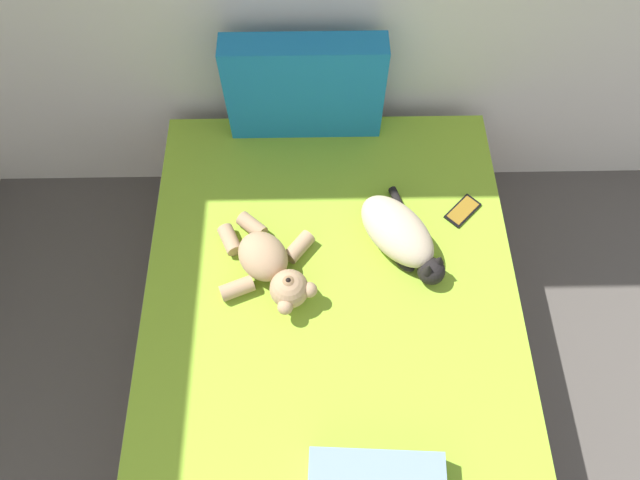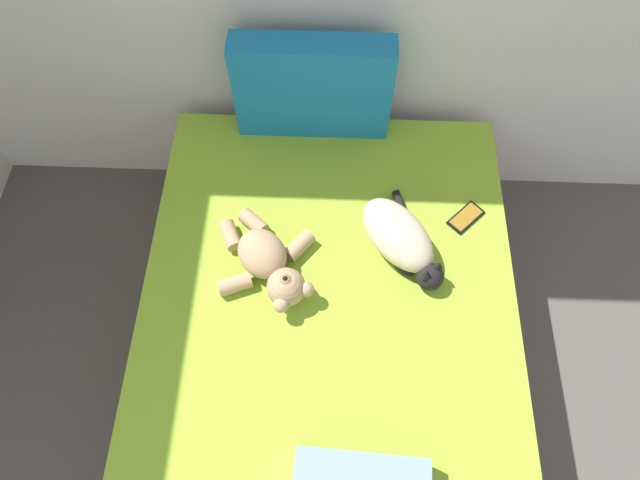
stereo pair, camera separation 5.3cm
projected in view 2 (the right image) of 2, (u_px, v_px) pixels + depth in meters
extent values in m
cube|color=#9E7A56|center=(327.00, 358.00, 2.30)|extent=(1.40, 1.95, 0.32)
cube|color=white|center=(327.00, 336.00, 2.06)|extent=(1.36, 1.89, 0.22)
cube|color=#8CB72D|center=(328.00, 310.00, 1.99)|extent=(1.34, 1.75, 0.02)
cube|color=#1972AD|center=(313.00, 88.00, 2.18)|extent=(0.61, 0.12, 0.45)
ellipsoid|color=#C6B293|center=(398.00, 235.00, 2.04)|extent=(0.35, 0.39, 0.15)
sphere|color=black|center=(430.00, 277.00, 1.98)|extent=(0.10, 0.10, 0.10)
cone|color=black|center=(439.00, 265.00, 1.94)|extent=(0.04, 0.04, 0.04)
cone|color=black|center=(426.00, 274.00, 1.93)|extent=(0.04, 0.04, 0.04)
cylinder|color=black|center=(402.00, 209.00, 2.16)|extent=(0.08, 0.16, 0.03)
ellipsoid|color=black|center=(403.00, 265.00, 2.04)|extent=(0.10, 0.11, 0.04)
ellipsoid|color=tan|center=(262.00, 253.00, 2.01)|extent=(0.25, 0.26, 0.14)
sphere|color=tan|center=(286.00, 287.00, 1.94)|extent=(0.14, 0.14, 0.14)
sphere|color=#8E6B49|center=(286.00, 282.00, 1.90)|extent=(0.06, 0.06, 0.06)
sphere|color=black|center=(285.00, 279.00, 1.88)|extent=(0.02, 0.02, 0.02)
sphere|color=tan|center=(306.00, 289.00, 1.93)|extent=(0.06, 0.06, 0.06)
sphere|color=tan|center=(281.00, 305.00, 1.90)|extent=(0.06, 0.06, 0.06)
cylinder|color=tan|center=(299.00, 246.00, 2.07)|extent=(0.12, 0.13, 0.06)
cylinder|color=tan|center=(253.00, 222.00, 2.12)|extent=(0.12, 0.12, 0.06)
cylinder|color=tan|center=(235.00, 284.00, 1.99)|extent=(0.13, 0.10, 0.06)
cylinder|color=tan|center=(231.00, 235.00, 2.09)|extent=(0.10, 0.12, 0.06)
cube|color=black|center=(466.00, 218.00, 2.15)|extent=(0.16, 0.16, 0.01)
cube|color=olive|center=(466.00, 217.00, 2.15)|extent=(0.13, 0.13, 0.00)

